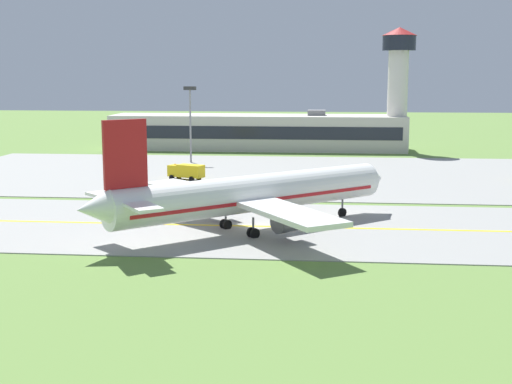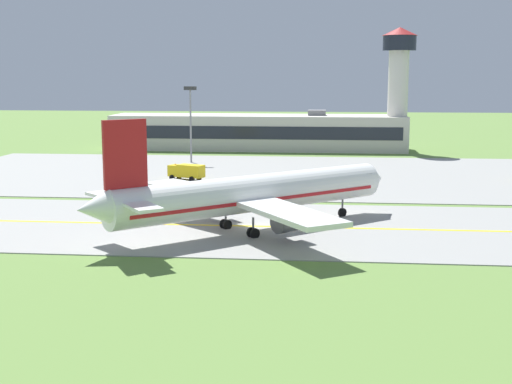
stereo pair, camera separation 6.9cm
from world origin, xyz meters
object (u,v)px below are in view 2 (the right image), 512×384
at_px(airplane_lead, 251,194).
at_px(control_tower, 398,78).
at_px(apron_light_mast, 191,115).
at_px(service_truck_fuel, 187,171).

bearing_deg(airplane_lead, control_tower, 74.01).
height_order(airplane_lead, control_tower, control_tower).
xyz_separation_m(control_tower, apron_light_mast, (-41.61, -24.06, -6.98)).
height_order(airplane_lead, service_truck_fuel, airplane_lead).
bearing_deg(service_truck_fuel, airplane_lead, -68.47).
bearing_deg(apron_light_mast, control_tower, 30.04).
xyz_separation_m(service_truck_fuel, apron_light_mast, (-3.62, 22.71, 7.79)).
bearing_deg(airplane_lead, service_truck_fuel, 111.53).
relative_size(service_truck_fuel, apron_light_mast, 0.43).
bearing_deg(control_tower, airplane_lead, -105.99).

